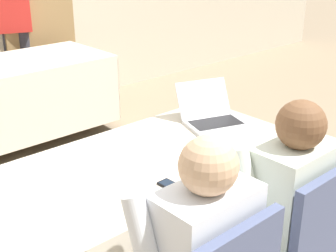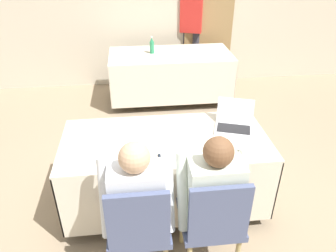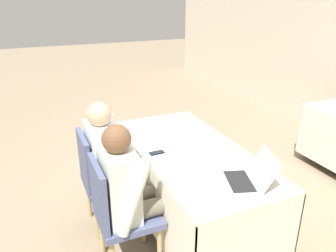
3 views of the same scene
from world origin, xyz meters
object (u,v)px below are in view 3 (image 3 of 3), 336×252
object	(u,v)px
cell_phone	(157,153)
person_white_shirt	(130,189)
chair_near_right	(118,211)
laptop	(247,178)
person_checkered_shirt	(112,158)
chair_near_left	(101,177)

from	to	relation	value
cell_phone	person_white_shirt	distance (m)	0.46
cell_phone	chair_near_right	distance (m)	0.59
laptop	person_white_shirt	xyz separation A→B (m)	(-0.37, -0.73, -0.11)
person_checkered_shirt	person_white_shirt	world-z (taller)	same
cell_phone	chair_near_right	world-z (taller)	chair_near_right
chair_near_right	person_white_shirt	bearing A→B (deg)	-90.00
cell_phone	chair_near_right	size ratio (longest dim) A/B	0.14
cell_phone	person_checkered_shirt	size ratio (longest dim) A/B	0.11
laptop	person_checkered_shirt	bearing A→B (deg)	-121.94
laptop	chair_near_right	distance (m)	0.95
person_checkered_shirt	cell_phone	bearing A→B (deg)	-122.35
cell_phone	person_white_shirt	size ratio (longest dim) A/B	0.11
chair_near_right	person_white_shirt	distance (m)	0.19
laptop	person_white_shirt	world-z (taller)	person_white_shirt
chair_near_left	person_white_shirt	xyz separation A→B (m)	(0.52, 0.10, 0.16)
laptop	person_checkered_shirt	xyz separation A→B (m)	(-0.89, -0.73, -0.11)
chair_near_left	chair_near_right	xyz separation A→B (m)	(0.52, 0.00, 0.00)
chair_near_left	chair_near_right	distance (m)	0.52
laptop	cell_phone	size ratio (longest dim) A/B	3.38
cell_phone	person_checkered_shirt	distance (m)	0.40
chair_near_left	chair_near_right	bearing A→B (deg)	-180.00
chair_near_left	person_checkered_shirt	size ratio (longest dim) A/B	0.78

